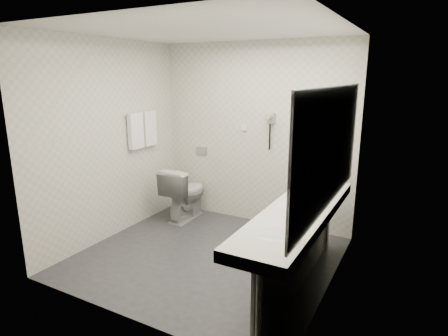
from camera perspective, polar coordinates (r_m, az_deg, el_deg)
The scene contains 31 objects.
floor at distance 4.49m, azimuth -2.67°, elevation -13.31°, with size 2.80×2.80×0.00m, color #2B2B30.
ceiling at distance 4.01m, azimuth -3.10°, elevation 20.31°, with size 2.80×2.80×0.00m, color silver.
wall_back at distance 5.21m, azimuth 4.60°, elevation 5.03°, with size 2.80×2.80×0.00m, color beige.
wall_front at distance 3.07m, azimuth -15.58°, elevation -1.83°, with size 2.80×2.80×0.00m, color beige.
wall_left at distance 4.93m, azimuth -16.94°, elevation 3.97°, with size 2.60×2.60×0.00m, color beige.
wall_right at distance 3.56m, azimuth 16.76°, elevation 0.28°, with size 2.60×2.60×0.00m, color beige.
vanity_counter at distance 3.57m, azimuth 11.23°, elevation -6.91°, with size 0.55×2.20×0.10m, color silver.
vanity_panel at distance 3.74m, azimuth 11.28°, elevation -13.07°, with size 0.03×2.15×0.75m, color gray.
vanity_post_near at distance 2.89m, azimuth 5.20°, elevation -21.77°, with size 0.06×0.06×0.75m, color silver.
vanity_post_far at distance 4.65m, azimuth 15.53°, elevation -7.74°, with size 0.06×0.06×0.75m, color silver.
mirror at distance 3.33m, azimuth 16.02°, elevation 2.93°, with size 0.02×2.20×1.05m, color #B2BCC6.
basin_near at distance 2.99m, azimuth 7.44°, elevation -10.31°, with size 0.40×0.31×0.05m, color silver.
basin_far at distance 4.15m, azimuth 13.96°, elevation -3.55°, with size 0.40×0.31×0.05m, color silver.
faucet_near at distance 2.90m, azimuth 11.14°, elevation -9.34°, with size 0.04×0.04×0.15m, color silver.
faucet_far at distance 4.09m, azimuth 16.67°, elevation -2.70°, with size 0.04×0.04×0.15m, color silver.
soap_bottle_a at distance 3.59m, azimuth 10.73°, elevation -5.09°, with size 0.05×0.05×0.10m, color beige.
soap_bottle_b at distance 3.60m, azimuth 13.42°, elevation -5.32°, with size 0.06×0.06×0.08m, color beige.
glass_left at distance 3.67m, azimuth 15.02°, elevation -4.80°, with size 0.06×0.06×0.11m, color silver.
glass_right at distance 3.76m, azimuth 14.65°, elevation -4.43°, with size 0.05×0.05×0.10m, color silver.
toilet at distance 5.47m, azimuth -5.97°, elevation -3.80°, with size 0.44×0.77×0.78m, color silver.
flush_plate at distance 5.64m, azimuth -3.44°, elevation 2.65°, with size 0.18×0.02×0.12m, color #B2B5BA.
pedal_bin at distance 5.09m, azimuth 6.62°, elevation -8.27°, with size 0.19×0.19×0.27m, color #B2B5BA.
bin_lid at distance 5.04m, azimuth 6.67°, elevation -6.76°, with size 0.19×0.19×0.01m, color #B2B5BA.
towel_rail at distance 5.26m, azimuth -12.52°, elevation 8.14°, with size 0.02×0.02×0.62m, color silver.
towel_near at distance 5.17m, azimuth -13.32°, elevation 5.54°, with size 0.07×0.24×0.48m, color white.
towel_far at distance 5.38m, azimuth -11.34°, elevation 5.96°, with size 0.07×0.24×0.48m, color white.
dryer_cradle at distance 5.05m, azimuth 7.13°, elevation 7.56°, with size 0.10×0.04×0.14m, color #949699.
dryer_barrel at distance 4.98m, azimuth 6.85°, elevation 7.82°, with size 0.08×0.08×0.14m, color #949699.
dryer_cord at distance 5.07m, azimuth 6.99°, elevation 4.73°, with size 0.02×0.02×0.35m, color black.
switch_plate_a at distance 5.24m, azimuth 3.06°, elevation 6.23°, with size 0.09×0.02×0.09m, color silver.
switch_plate_b at distance 4.98m, azimuth 10.38°, elevation 5.61°, with size 0.09×0.02×0.09m, color silver.
Camera 1 is at (2.08, -3.40, 2.06)m, focal length 29.97 mm.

